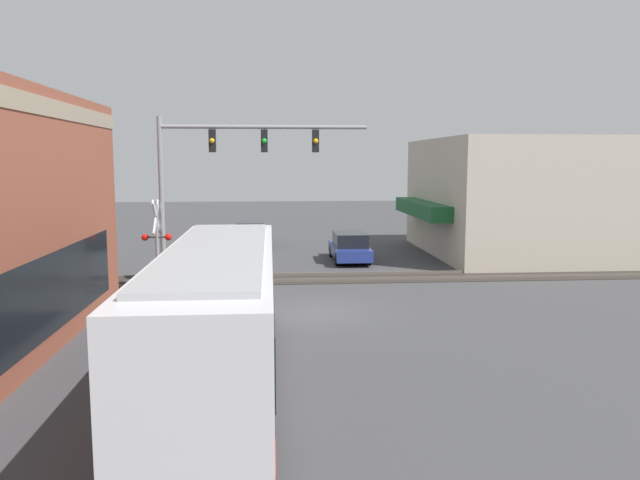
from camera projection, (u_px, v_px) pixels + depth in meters
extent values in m
plane|color=#424244|center=(315.00, 311.00, 22.08)|extent=(120.00, 120.00, 0.00)
cube|color=gray|center=(2.00, 98.00, 14.25)|extent=(19.00, 0.36, 0.50)
cube|color=black|center=(20.00, 311.00, 14.89)|extent=(15.79, 0.12, 2.20)
cube|color=beige|center=(512.00, 197.00, 35.35)|extent=(12.47, 9.28, 6.49)
cube|color=#19592D|center=(422.00, 209.00, 35.02)|extent=(8.73, 1.20, 0.80)
cube|color=silver|center=(219.00, 309.00, 14.71)|extent=(12.05, 2.55, 2.74)
cube|color=black|center=(218.00, 292.00, 14.66)|extent=(11.81, 2.59, 1.15)
cube|color=#B21E1E|center=(220.00, 358.00, 14.86)|extent=(11.81, 2.58, 0.24)
cube|color=#A5A8AA|center=(217.00, 249.00, 14.53)|extent=(10.24, 2.17, 0.12)
cylinder|color=black|center=(230.00, 321.00, 18.66)|extent=(1.00, 2.57, 1.00)
cylinder|color=black|center=(200.00, 441.00, 10.70)|extent=(1.00, 2.57, 1.00)
cylinder|color=gray|center=(162.00, 205.00, 24.87)|extent=(0.20, 0.20, 7.01)
cylinder|color=gray|center=(264.00, 127.00, 24.80)|extent=(0.16, 8.22, 0.16)
cube|color=black|center=(212.00, 141.00, 24.71)|extent=(0.30, 0.27, 0.90)
sphere|color=yellow|center=(212.00, 141.00, 24.55)|extent=(0.20, 0.20, 0.20)
cube|color=black|center=(264.00, 141.00, 24.87)|extent=(0.30, 0.27, 0.90)
sphere|color=green|center=(264.00, 141.00, 24.71)|extent=(0.20, 0.20, 0.20)
cube|color=black|center=(316.00, 141.00, 25.03)|extent=(0.30, 0.27, 0.90)
sphere|color=yellow|center=(316.00, 141.00, 24.87)|extent=(0.20, 0.20, 0.20)
cylinder|color=gray|center=(157.00, 250.00, 24.54)|extent=(0.14, 0.14, 3.60)
cube|color=white|center=(156.00, 217.00, 24.38)|extent=(1.41, 0.06, 1.41)
cube|color=white|center=(156.00, 217.00, 24.38)|extent=(1.41, 0.06, 1.41)
cylinder|color=#38383A|center=(157.00, 237.00, 24.48)|extent=(0.08, 0.90, 0.08)
sphere|color=red|center=(168.00, 237.00, 24.46)|extent=(0.28, 0.28, 0.28)
sphere|color=red|center=(145.00, 237.00, 24.39)|extent=(0.28, 0.28, 0.28)
cube|color=#332D28|center=(306.00, 279.00, 28.01)|extent=(2.60, 60.00, 0.03)
cube|color=#6B6056|center=(307.00, 280.00, 27.29)|extent=(0.07, 60.00, 0.15)
cube|color=#6B6056|center=(305.00, 274.00, 28.71)|extent=(0.07, 60.00, 0.15)
cube|color=navy|center=(349.00, 251.00, 32.95)|extent=(4.64, 1.80, 0.59)
cube|color=black|center=(350.00, 239.00, 32.64)|extent=(2.55, 1.62, 0.70)
cylinder|color=black|center=(346.00, 251.00, 34.40)|extent=(0.64, 1.82, 0.64)
cylinder|color=black|center=(353.00, 259.00, 31.56)|extent=(0.64, 1.82, 0.64)
cube|color=black|center=(251.00, 236.00, 39.28)|extent=(4.85, 1.80, 0.57)
cube|color=black|center=(250.00, 227.00, 38.97)|extent=(2.67, 1.62, 0.68)
cylinder|color=black|center=(251.00, 237.00, 40.80)|extent=(0.64, 1.82, 0.64)
cylinder|color=black|center=(250.00, 243.00, 37.83)|extent=(0.64, 1.82, 0.64)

